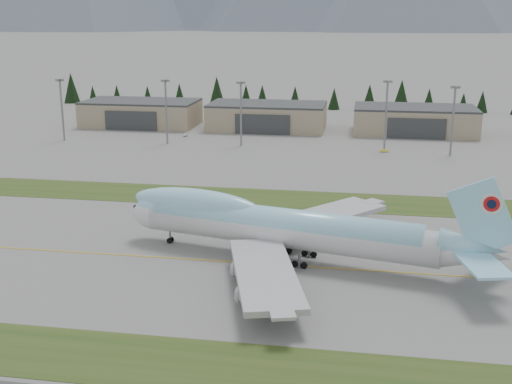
% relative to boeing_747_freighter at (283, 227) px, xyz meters
% --- Properties ---
extents(ground, '(7000.00, 7000.00, 0.00)m').
position_rel_boeing_747_freighter_xyz_m(ground, '(-10.20, -3.19, -6.66)').
color(ground, slate).
rests_on(ground, ground).
extents(grass_strip_near, '(400.00, 14.00, 0.08)m').
position_rel_boeing_747_freighter_xyz_m(grass_strip_near, '(-10.20, -41.19, -6.66)').
color(grass_strip_near, '#2B4619').
rests_on(grass_strip_near, ground).
extents(grass_strip_far, '(400.00, 18.00, 0.08)m').
position_rel_boeing_747_freighter_xyz_m(grass_strip_far, '(-10.20, 41.81, -6.66)').
color(grass_strip_far, '#2B4619').
rests_on(grass_strip_far, ground).
extents(taxiway_line_main, '(400.00, 0.40, 0.02)m').
position_rel_boeing_747_freighter_xyz_m(taxiway_line_main, '(-10.20, -3.19, -6.66)').
color(taxiway_line_main, gold).
rests_on(taxiway_line_main, ground).
extents(boeing_747_freighter, '(76.98, 64.66, 20.20)m').
position_rel_boeing_747_freighter_xyz_m(boeing_747_freighter, '(0.00, 0.00, 0.00)').
color(boeing_747_freighter, silver).
rests_on(boeing_747_freighter, ground).
extents(hangar_left, '(48.00, 26.60, 10.80)m').
position_rel_boeing_747_freighter_xyz_m(hangar_left, '(-80.20, 146.71, -1.27)').
color(hangar_left, tan).
rests_on(hangar_left, ground).
extents(hangar_center, '(48.00, 26.60, 10.80)m').
position_rel_boeing_747_freighter_xyz_m(hangar_center, '(-25.20, 146.71, -1.27)').
color(hangar_center, tan).
rests_on(hangar_center, ground).
extents(hangar_right, '(48.00, 26.60, 10.80)m').
position_rel_boeing_747_freighter_xyz_m(hangar_right, '(34.80, 146.71, -1.27)').
color(hangar_right, tan).
rests_on(hangar_right, ground).
extents(floodlight_masts, '(192.22, 7.99, 24.54)m').
position_rel_boeing_747_freighter_xyz_m(floodlight_masts, '(-4.71, 108.25, 9.60)').
color(floodlight_masts, gray).
rests_on(floodlight_masts, ground).
extents(service_vehicle_a, '(2.08, 3.76, 1.21)m').
position_rel_boeing_747_freighter_xyz_m(service_vehicle_a, '(-54.54, 124.70, -6.66)').
color(service_vehicle_a, white).
rests_on(service_vehicle_a, ground).
extents(service_vehicle_b, '(3.23, 1.51, 1.03)m').
position_rel_boeing_747_freighter_xyz_m(service_vehicle_b, '(22.11, 106.70, -6.66)').
color(service_vehicle_b, yellow).
rests_on(service_vehicle_b, ground).
extents(service_vehicle_c, '(2.88, 4.87, 1.32)m').
position_rel_boeing_747_freighter_xyz_m(service_vehicle_c, '(43.35, 136.81, -6.66)').
color(service_vehicle_c, '#BABABF').
rests_on(service_vehicle_c, ground).
extents(conifer_belt, '(273.28, 14.97, 16.85)m').
position_rel_boeing_747_freighter_xyz_m(conifer_belt, '(0.74, 209.92, 0.27)').
color(conifer_belt, black).
rests_on(conifer_belt, ground).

